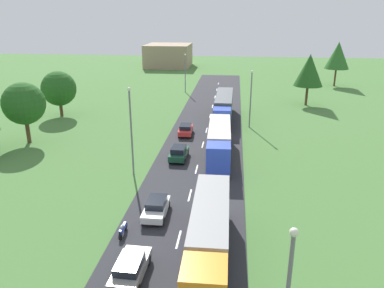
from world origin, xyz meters
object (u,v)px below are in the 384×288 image
object	(u,v)px
truck_second	(219,141)
distant_building	(169,56)
car_fourth	(179,153)
tree_birch	(309,70)
tree_elm	(24,104)
truck_lead	(209,235)
tree_oak	(59,89)
lamppost_fourth	(185,71)
truck_third	(224,106)
lamppost_second	(131,128)
motorcycle_courier	(123,229)
lamppost_third	(251,96)
car_third	(156,207)
car_fifth	(186,129)
tree_maple	(338,55)
car_second	(130,268)

from	to	relation	value
truck_second	distant_building	world-z (taller)	distant_building
truck_second	car_fourth	distance (m)	4.84
tree_birch	tree_elm	bearing A→B (deg)	-147.20
truck_lead	tree_oak	distance (m)	44.23
tree_oak	lamppost_fourth	bearing A→B (deg)	50.33
truck_third	lamppost_second	size ratio (longest dim) A/B	1.62
lamppost_fourth	motorcycle_courier	bearing A→B (deg)	-87.62
tree_oak	truck_second	bearing A→B (deg)	-31.10
lamppost_second	lamppost_third	world-z (taller)	lamppost_second
truck_third	car_third	distance (m)	30.39
truck_second	truck_third	world-z (taller)	truck_third
motorcycle_courier	lamppost_third	bearing A→B (deg)	70.73
tree_oak	tree_birch	xyz separation A→B (m)	(40.90, 12.15, 1.82)
truck_third	tree_oak	bearing A→B (deg)	-179.36
car_fourth	tree_oak	bearing A→B (deg)	141.98
truck_third	tree_elm	world-z (taller)	tree_elm
car_fifth	truck_second	bearing A→B (deg)	-58.22
distant_building	lamppost_third	bearing A→B (deg)	-70.03
truck_lead	car_third	distance (m)	7.46
motorcycle_courier	distant_building	size ratio (longest dim) A/B	0.14
tree_birch	motorcycle_courier	bearing A→B (deg)	-115.09
lamppost_third	tree_maple	size ratio (longest dim) A/B	0.84
tree_oak	tree_maple	distance (m)	59.92
car_fourth	car_third	bearing A→B (deg)	-90.16
lamppost_third	tree_elm	size ratio (longest dim) A/B	1.06
car_fifth	tree_elm	distance (m)	20.95
car_fifth	tree_birch	world-z (taller)	tree_birch
lamppost_third	tree_oak	world-z (taller)	lamppost_third
truck_lead	motorcycle_courier	world-z (taller)	truck_lead
car_fourth	lamppost_second	bearing A→B (deg)	-132.26
tree_maple	tree_elm	size ratio (longest dim) A/B	1.25
car_fourth	motorcycle_courier	size ratio (longest dim) A/B	2.07
truck_lead	tree_maple	xyz separation A→B (m)	(24.03, 67.36, 4.72)
tree_oak	tree_elm	bearing A→B (deg)	-83.07
car_fifth	tree_birch	bearing A→B (deg)	45.90
lamppost_second	tree_oak	xyz separation A→B (m)	(-17.69, 21.59, -0.58)
truck_lead	distant_building	world-z (taller)	distant_building
truck_third	lamppost_fourth	xyz separation A→B (m)	(-8.73, 20.92, 2.24)
truck_lead	lamppost_second	xyz separation A→B (m)	(-8.84, 13.72, 2.94)
lamppost_third	distant_building	bearing A→B (deg)	109.97
truck_third	truck_second	bearing A→B (deg)	-89.95
truck_second	car_second	bearing A→B (deg)	-102.04
truck_lead	car_second	distance (m)	5.47
lamppost_fourth	tree_elm	xyz separation A→B (m)	(-15.99, -34.39, 0.69)
tree_birch	distant_building	size ratio (longest dim) A/B	0.66
truck_third	car_second	world-z (taller)	truck_third
car_fifth	tree_maple	distance (m)	49.85
car_fifth	tree_elm	size ratio (longest dim) A/B	0.52
car_fourth	lamppost_fourth	bearing A→B (deg)	96.29
truck_second	tree_elm	bearing A→B (deg)	173.75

